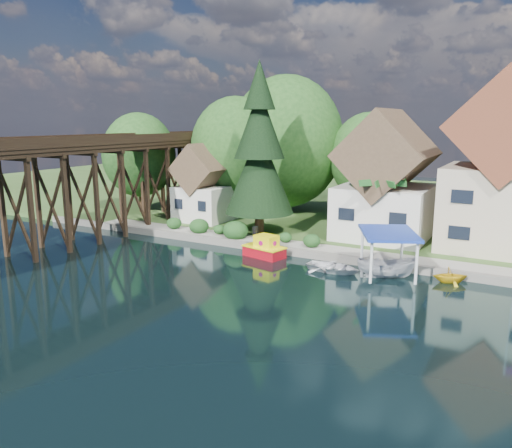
# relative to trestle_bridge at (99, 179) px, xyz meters

# --- Properties ---
(ground) EXTENTS (140.00, 140.00, 0.00)m
(ground) POSITION_rel_trestle_bridge_xyz_m (16.00, -5.17, -5.35)
(ground) COLOR black
(ground) RESTS_ON ground
(bank) EXTENTS (140.00, 52.00, 0.50)m
(bank) POSITION_rel_trestle_bridge_xyz_m (16.00, 28.83, -5.10)
(bank) COLOR #304B1E
(bank) RESTS_ON ground
(seawall) EXTENTS (60.00, 0.40, 0.62)m
(seawall) POSITION_rel_trestle_bridge_xyz_m (20.00, 2.83, -5.04)
(seawall) COLOR slate
(seawall) RESTS_ON ground
(promenade) EXTENTS (50.00, 2.60, 0.06)m
(promenade) POSITION_rel_trestle_bridge_xyz_m (22.00, 4.13, -4.82)
(promenade) COLOR gray
(promenade) RESTS_ON bank
(trestle_bridge) EXTENTS (4.12, 44.18, 9.30)m
(trestle_bridge) POSITION_rel_trestle_bridge_xyz_m (0.00, 0.00, 0.00)
(trestle_bridge) COLOR black
(trestle_bridge) RESTS_ON ground
(house_left) EXTENTS (7.64, 8.64, 11.02)m
(house_left) POSITION_rel_trestle_bridge_xyz_m (23.00, 10.83, -0.21)
(house_left) COLOR silver
(house_left) RESTS_ON bank
(house_center) EXTENTS (8.65, 9.18, 13.89)m
(house_center) POSITION_rel_trestle_bridge_xyz_m (32.00, 11.33, 1.07)
(house_center) COLOR beige
(house_center) RESTS_ON bank
(shed) EXTENTS (5.09, 5.40, 7.85)m
(shed) POSITION_rel_trestle_bridge_xyz_m (5.00, 9.33, -1.52)
(shed) COLOR silver
(shed) RESTS_ON bank
(bg_trees) EXTENTS (49.90, 13.30, 10.57)m
(bg_trees) POSITION_rel_trestle_bridge_xyz_m (17.00, 16.08, 1.94)
(bg_trees) COLOR #382314
(bg_trees) RESTS_ON bank
(shrubs) EXTENTS (15.76, 2.47, 1.70)m
(shrubs) POSITION_rel_trestle_bridge_xyz_m (11.40, 4.09, -4.12)
(shrubs) COLOR #153914
(shrubs) RESTS_ON bank
(conifer) EXTENTS (6.16, 6.16, 15.16)m
(conifer) POSITION_rel_trestle_bridge_xyz_m (12.70, 6.84, 2.45)
(conifer) COLOR #382314
(conifer) RESTS_ON bank
(palm_tree) EXTENTS (4.38, 4.38, 5.81)m
(palm_tree) POSITION_rel_trestle_bridge_xyz_m (23.44, 7.30, 0.23)
(palm_tree) COLOR #382314
(palm_tree) RESTS_ON bank
(tugboat) EXTENTS (3.57, 2.46, 2.36)m
(tugboat) POSITION_rel_trestle_bridge_xyz_m (16.17, 1.41, -4.64)
(tugboat) COLOR #AD0B17
(tugboat) RESTS_ON ground
(boat_white_a) EXTENTS (3.95, 2.89, 0.80)m
(boat_white_a) POSITION_rel_trestle_bridge_xyz_m (22.24, 0.39, -4.95)
(boat_white_a) COLOR white
(boat_white_a) RESTS_ON ground
(boat_canopy) EXTENTS (5.24, 6.01, 3.24)m
(boat_canopy) POSITION_rel_trestle_bridge_xyz_m (25.95, 0.77, -3.96)
(boat_canopy) COLOR silver
(boat_canopy) RESTS_ON ground
(boat_yellow) EXTENTS (2.87, 2.73, 1.18)m
(boat_yellow) POSITION_rel_trestle_bridge_xyz_m (29.90, 1.82, -4.76)
(boat_yellow) COLOR gold
(boat_yellow) RESTS_ON ground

